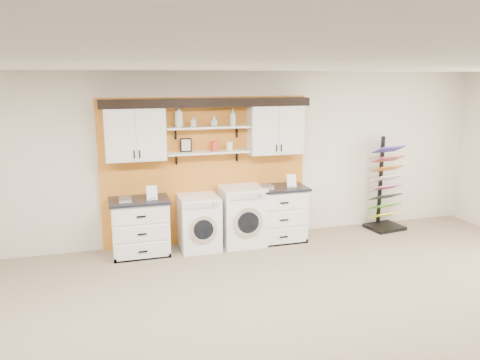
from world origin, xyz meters
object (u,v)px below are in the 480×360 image
object	(u,v)px
washer	(199,222)
sample_rack	(385,200)
base_cabinet_right	(277,214)
dryer	(242,216)
base_cabinet_left	(140,227)

from	to	relation	value
washer	sample_rack	bearing A→B (deg)	0.64
base_cabinet_right	washer	size ratio (longest dim) A/B	1.10
dryer	washer	bearing A→B (deg)	180.00
base_cabinet_left	washer	xyz separation A→B (m)	(0.92, -0.00, -0.01)
base_cabinet_right	dryer	distance (m)	0.62
base_cabinet_right	washer	world-z (taller)	base_cabinet_right
washer	base_cabinet_left	bearing A→B (deg)	179.79
base_cabinet_right	dryer	xyz separation A→B (m)	(-0.62, -0.00, 0.02)
washer	sample_rack	size ratio (longest dim) A/B	0.52
dryer	sample_rack	world-z (taller)	sample_rack
base_cabinet_right	washer	distance (m)	1.34
base_cabinet_right	base_cabinet_left	bearing A→B (deg)	180.00
base_cabinet_left	sample_rack	xyz separation A→B (m)	(4.36, 0.04, 0.09)
sample_rack	base_cabinet_left	bearing A→B (deg)	172.78
sample_rack	washer	bearing A→B (deg)	172.96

